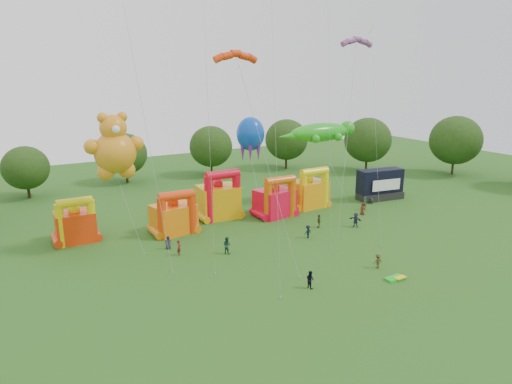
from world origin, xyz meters
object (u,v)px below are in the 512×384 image
bouncy_castle_0 (76,224)px  stage_trailer (380,185)px  teddy_bear_kite (119,165)px  spectator_4 (319,221)px  bouncy_castle_2 (219,199)px  spectator_0 (168,242)px  octopus_kite (254,163)px  gecko_kite (327,152)px

bouncy_castle_0 → stage_trailer: 45.12m
teddy_bear_kite → spectator_4: bearing=-10.3°
bouncy_castle_2 → spectator_0: (-10.00, -7.63, -1.84)m
bouncy_castle_0 → bouncy_castle_2: bearing=-0.0°
spectator_0 → spectator_4: bearing=8.9°
bouncy_castle_2 → spectator_4: size_ratio=3.93×
bouncy_castle_2 → octopus_kite: octopus_kite is taller
bouncy_castle_0 → teddy_bear_kite: teddy_bear_kite is taller
gecko_kite → spectator_0: gecko_kite is taller
octopus_kite → bouncy_castle_2: bearing=-171.3°
gecko_kite → octopus_kite: bearing=170.6°
teddy_bear_kite → spectator_4: teddy_bear_kite is taller
bouncy_castle_2 → spectator_0: size_ratio=4.39×
teddy_bear_kite → gecko_kite: 32.48m
stage_trailer → spectator_4: size_ratio=4.32×
teddy_bear_kite → octopus_kite: 21.66m
bouncy_castle_2 → stage_trailer: bearing=-8.2°
teddy_bear_kite → gecko_kite: bearing=8.4°
teddy_bear_kite → spectator_4: 25.99m
bouncy_castle_2 → spectator_4: bearing=-46.6°
bouncy_castle_0 → gecko_kite: bearing=-1.6°
stage_trailer → spectator_0: bearing=-173.9°
bouncy_castle_0 → bouncy_castle_2: (18.73, -0.01, 0.46)m
stage_trailer → spectator_0: size_ratio=4.84×
bouncy_castle_2 → gecko_kite: gecko_kite is taller
stage_trailer → octopus_kite: bearing=166.9°
bouncy_castle_0 → spectator_0: size_ratio=3.58×
bouncy_castle_2 → spectator_0: bearing=-142.7°
teddy_bear_kite → spectator_0: teddy_bear_kite is taller
bouncy_castle_2 → spectator_4: bouncy_castle_2 is taller
spectator_0 → teddy_bear_kite: bearing=173.0°
gecko_kite → teddy_bear_kite: bearing=-171.6°
teddy_bear_kite → gecko_kite: (32.07, 4.73, -1.99)m
stage_trailer → octopus_kite: (-20.25, 4.70, 4.73)m
bouncy_castle_0 → spectator_0: bearing=-41.2°
bouncy_castle_0 → stage_trailer: (44.96, -3.79, 0.15)m
gecko_kite → spectator_4: gecko_kite is taller
stage_trailer → octopus_kite: size_ratio=0.57×
teddy_bear_kite → spectator_0: 10.32m
spectator_0 → spectator_4: 19.71m
bouncy_castle_2 → teddy_bear_kite: teddy_bear_kite is taller
stage_trailer → spectator_4: (-16.68, -6.33, -1.43)m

